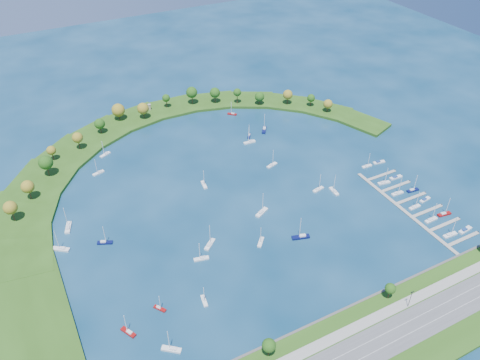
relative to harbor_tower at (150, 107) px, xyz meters
name	(u,v)px	position (x,y,z in m)	size (l,w,h in m)	color
ground	(237,192)	(13.46, -121.21, -4.32)	(700.00, 700.00, 0.00)	#082B46
south_shoreline	(368,347)	(13.49, -244.09, -3.32)	(420.00, 43.10, 11.60)	#264913
breakwater	(138,170)	(-32.87, -72.49, -3.33)	(286.74, 247.64, 2.00)	#264913
breakwater_trees	(157,119)	(-4.39, -32.18, 6.19)	(237.36, 93.24, 14.48)	#382314
harbor_tower	(150,107)	(0.00, 0.00, 0.00)	(2.60, 2.60, 4.52)	gray
dock_system	(413,207)	(98.76, -182.21, -3.96)	(24.28, 82.00, 1.60)	gray
moored_boat_0	(98,172)	(-56.49, -63.24, -3.43)	(8.02, 4.22, 11.36)	silver
moored_boat_1	(301,237)	(25.86, -173.47, -3.33)	(10.19, 5.45, 14.43)	#0A0F40
moored_boat_2	(210,244)	(-20.44, -155.77, -3.37)	(8.59, 7.83, 13.38)	silver
moored_boat_3	(261,242)	(4.68, -166.67, -3.43)	(6.80, 7.18, 11.37)	silver
moored_boat_4	(264,129)	(64.75, -65.86, -3.34)	(7.75, 9.42, 14.16)	#0A0F40
moored_boat_5	(105,154)	(-47.03, -44.17, -3.42)	(8.05, 5.47, 11.60)	silver
moored_boat_6	(61,249)	(-91.46, -122.65, -3.36)	(9.03, 7.53, 13.62)	silver
moored_boat_7	(262,212)	(17.14, -145.75, -3.35)	(9.72, 6.67, 14.02)	silver
moored_boat_8	(334,191)	(66.14, -148.96, -3.40)	(2.92, 8.45, 12.20)	silver
moored_boat_9	(318,189)	(58.69, -142.89, -3.42)	(8.17, 3.76, 11.60)	silver
moored_boat_10	(204,184)	(-1.54, -106.06, -3.42)	(3.36, 8.22, 11.74)	silver
moored_boat_11	(201,258)	(-28.55, -163.19, -3.42)	(8.16, 3.87, 11.57)	silver
moored_boat_12	(160,308)	(-58.52, -183.27, -3.47)	(5.08, 6.23, 9.33)	maroon
moored_boat_13	(272,165)	(46.71, -107.38, -3.41)	(8.48, 4.56, 12.01)	silver
moored_boat_14	(250,142)	(47.24, -75.66, -3.39)	(8.71, 2.79, 12.67)	silver
moored_boat_15	(105,242)	(-69.67, -128.35, -3.41)	(8.38, 5.45, 12.01)	#0A0F40
moored_boat_16	(68,227)	(-84.56, -107.27, -3.35)	(5.62, 9.90, 14.03)	silver
moored_boat_17	(204,300)	(-38.46, -188.71, -3.45)	(3.07, 7.24, 10.31)	silver
moored_boat_18	(172,349)	(-61.48, -206.16, -3.38)	(8.32, 7.38, 12.83)	silver
moored_boat_19	(249,135)	(51.09, -67.81, -3.46)	(5.44, 6.80, 10.13)	#0A0F40
moored_boat_20	(232,114)	(54.73, -33.60, -3.45)	(6.67, 6.40, 10.62)	maroon
moored_boat_21	(128,332)	(-75.29, -189.18, -3.42)	(5.61, 8.02, 11.60)	maroon
docked_boat_0	(450,235)	(98.97, -209.78, -3.39)	(8.67, 2.84, 12.58)	silver
docked_boat_1	(465,230)	(109.43, -210.79, -3.64)	(9.26, 3.53, 1.84)	silver
docked_boat_2	(431,220)	(98.98, -195.83, -3.40)	(8.43, 2.67, 12.26)	silver
docked_boat_3	(444,214)	(109.48, -195.57, -3.40)	(8.56, 3.46, 12.22)	maroon
docked_boat_4	(415,207)	(98.99, -182.99, -3.42)	(7.88, 2.47, 11.48)	silver
docked_boat_5	(425,200)	(109.45, -180.66, -3.73)	(8.09, 3.26, 1.60)	silver
docked_boat_6	(397,193)	(98.98, -168.39, -3.42)	(8.13, 2.66, 11.79)	silver
docked_boat_7	(413,190)	(109.49, -170.36, -3.42)	(8.08, 3.06, 11.59)	#0A0F40
docked_boat_8	(384,182)	(98.98, -156.26, -3.42)	(8.29, 3.57, 11.80)	silver
docked_boat_9	(396,177)	(109.43, -155.46, -3.67)	(8.77, 2.92, 1.76)	silver
docked_boat_10	(367,166)	(101.40, -137.06, -3.45)	(7.19, 2.28, 10.45)	silver
docked_boat_11	(379,162)	(111.34, -137.21, -3.70)	(8.47, 3.56, 1.68)	silver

